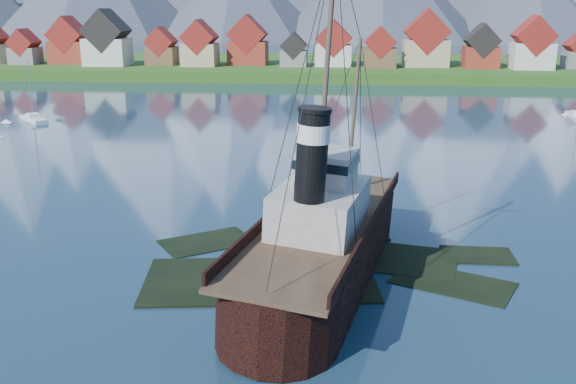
{
  "coord_description": "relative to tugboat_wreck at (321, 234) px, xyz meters",
  "views": [
    {
      "loc": [
        3.72,
        -47.94,
        20.72
      ],
      "look_at": [
        -1.57,
        6.0,
        5.0
      ],
      "focal_mm": 40.0,
      "sensor_mm": 36.0,
      "label": 1
    }
  ],
  "objects": [
    {
      "name": "tugboat_wreck",
      "position": [
        0.0,
        0.0,
        0.0
      ],
      "size": [
        7.7,
        33.19,
        26.3
      ],
      "rotation": [
        0.0,
        0.06,
        -0.2
      ],
      "color": "black",
      "rests_on": "ground"
    },
    {
      "name": "ground",
      "position": [
        -1.66,
        -0.19,
        -3.29
      ],
      "size": [
        1400.0,
        1400.0,
        0.0
      ],
      "primitive_type": "plane",
      "color": "#173042",
      "rests_on": "ground"
    },
    {
      "name": "seawall",
      "position": [
        -1.66,
        131.81,
        -3.29
      ],
      "size": [
        600.0,
        2.5,
        2.0
      ],
      "primitive_type": "cube",
      "color": "#3F3D38",
      "rests_on": "ground"
    },
    {
      "name": "shore_bank",
      "position": [
        -1.66,
        169.81,
        -3.29
      ],
      "size": [
        600.0,
        80.0,
        3.2
      ],
      "primitive_type": "cube",
      "color": "#214513",
      "rests_on": "ground"
    },
    {
      "name": "town",
      "position": [
        -34.78,
        151.99,
        5.7
      ],
      "size": [
        250.96,
        16.69,
        17.3
      ],
      "color": "maroon",
      "rests_on": "ground"
    },
    {
      "name": "shoal",
      "position": [
        0.12,
        1.96,
        -3.64
      ],
      "size": [
        31.71,
        21.24,
        1.14
      ],
      "color": "black",
      "rests_on": "ground"
    },
    {
      "name": "sailboat_c",
      "position": [
        -57.12,
        65.87,
        -3.02
      ],
      "size": [
        8.1,
        8.19,
        11.88
      ],
      "rotation": [
        0.0,
        0.0,
        0.78
      ],
      "color": "white",
      "rests_on": "ground"
    }
  ]
}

